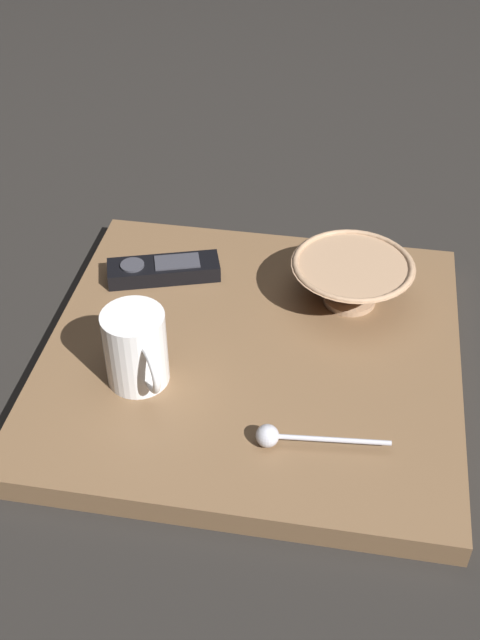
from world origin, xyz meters
TOP-DOWN VIEW (x-y plane):
  - ground_plane at (0.00, 0.00)m, footprint 6.00×6.00m
  - table at (0.00, 0.00)m, footprint 0.53×0.54m
  - cereal_bowl at (0.12, -0.12)m, footprint 0.17×0.17m
  - coffee_mug at (-0.08, 0.13)m, footprint 0.10×0.09m
  - teaspoon at (-0.16, -0.06)m, footprint 0.03×0.15m
  - tv_remote_near at (0.13, 0.15)m, footprint 0.10×0.17m

SIDE VIEW (x-z plane):
  - ground_plane at x=0.00m, z-range 0.00..0.00m
  - table at x=0.00m, z-range 0.00..0.03m
  - tv_remote_near at x=0.13m, z-range 0.03..0.06m
  - teaspoon at x=-0.16m, z-range 0.03..0.06m
  - cereal_bowl at x=0.12m, z-range 0.04..0.10m
  - coffee_mug at x=-0.08m, z-range 0.03..0.14m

